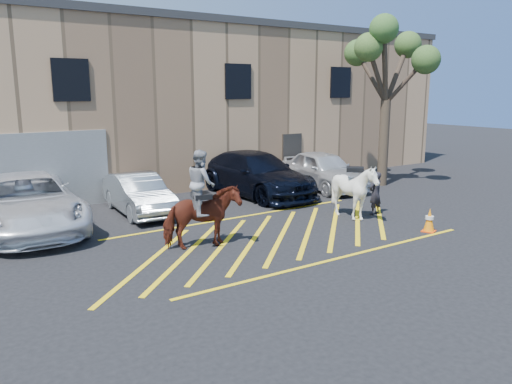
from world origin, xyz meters
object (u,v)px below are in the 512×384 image
mounted_bay (202,209)px  traffic_cone (429,220)px  car_white_pickup (27,203)px  handler (375,193)px  car_blue_suv (256,174)px  saddled_white (354,191)px  car_silver_sedan (139,194)px  tree (388,56)px  car_white_suv (323,170)px

mounted_bay → traffic_cone: size_ratio=3.72×
car_white_pickup → handler: bearing=-21.2°
car_blue_suv → saddled_white: size_ratio=2.62×
saddled_white → traffic_cone: (0.83, -2.40, -0.59)m
car_white_pickup → car_silver_sedan: 3.62m
mounted_bay → tree: (11.08, 3.62, 4.60)m
car_blue_suv → car_white_suv: bearing=-12.3°
car_blue_suv → mounted_bay: (-5.14, -5.02, 0.22)m
car_white_suv → tree: (2.76, -0.87, 4.87)m
car_white_suv → tree: 5.67m
tree → traffic_cone: bearing=-127.0°
handler → tree: tree is taller
car_silver_sedan → saddled_white: bearing=-37.4°
car_silver_sedan → traffic_cone: 9.69m
car_silver_sedan → car_white_suv: car_white_suv is taller
car_blue_suv → mounted_bay: 7.18m
car_silver_sedan → traffic_cone: size_ratio=5.73×
mounted_bay → tree: bearing=18.1°
car_silver_sedan → car_blue_suv: bearing=5.9°
car_white_pickup → tree: (14.70, -0.94, 4.83)m
mounted_bay → traffic_cone: mounted_bay is taller
car_white_suv → mounted_bay: (-8.31, -4.49, 0.28)m
mounted_bay → car_silver_sedan: bearing=90.2°
car_white_pickup → handler: (10.36, -4.58, -0.11)m
car_blue_suv → handler: size_ratio=4.01×
traffic_cone → handler: bearing=85.0°
car_white_suv → handler: size_ratio=3.21×
car_silver_sedan → saddled_white: (5.70, -4.76, 0.26)m
car_blue_suv → traffic_cone: bearing=-82.4°
car_silver_sedan → mounted_bay: (0.01, -4.71, 0.41)m
saddled_white → car_white_suv: bearing=59.9°
saddled_white → handler: bearing=1.2°
mounted_bay → tree: tree is taller
car_white_pickup → car_white_suv: 11.94m
car_silver_sedan → saddled_white: 7.43m
car_white_pickup → handler: size_ratio=4.15×
handler → tree: bearing=-144.0°
saddled_white → car_silver_sedan: bearing=140.1°
tree → saddled_white: bearing=-145.8°
car_silver_sedan → tree: size_ratio=0.57×
car_white_pickup → car_silver_sedan: bearing=5.1°
tree → mounted_bay: bearing=-161.9°
car_blue_suv → mounted_bay: mounted_bay is taller
car_silver_sedan → handler: size_ratio=2.79×
car_white_suv → saddled_white: saddled_white is taller
car_white_suv → handler: car_white_suv is taller
car_blue_suv → tree: 7.78m
car_silver_sedan → car_blue_suv: (5.15, 0.31, 0.18)m
car_silver_sedan → handler: (6.74, -4.74, 0.06)m
handler → mounted_bay: (-6.73, 0.02, 0.35)m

